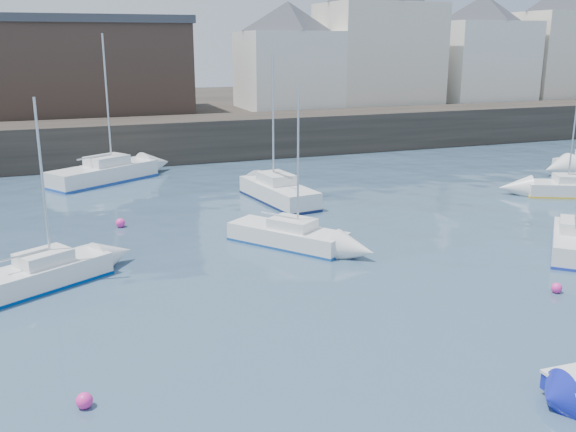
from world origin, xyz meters
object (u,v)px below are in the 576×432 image
object	(u,v)px
sailboat_c	(573,241)
sailboat_f	(278,192)
sailboat_h	(104,173)
buoy_near	(85,407)
sailboat_b	(288,235)
buoy_far	(121,227)
sailboat_a	(40,275)
buoy_mid	(556,292)

from	to	relation	value
sailboat_c	sailboat_f	distance (m)	15.18
sailboat_h	buoy_near	bearing A→B (deg)	-95.98
sailboat_b	buoy_far	size ratio (longest dim) A/B	15.33
sailboat_a	buoy_near	size ratio (longest dim) A/B	16.50
buoy_near	sailboat_a	bearing A→B (deg)	96.49
buoy_far	sailboat_h	bearing A→B (deg)	88.98
buoy_near	sailboat_c	bearing A→B (deg)	14.42
buoy_mid	sailboat_b	bearing A→B (deg)	129.76
buoy_near	sailboat_b	bearing A→B (deg)	48.44
buoy_mid	buoy_far	bearing A→B (deg)	134.31
sailboat_a	buoy_near	distance (m)	8.75
sailboat_a	buoy_far	xyz separation A→B (m)	(3.54, 6.87, -0.47)
buoy_far	sailboat_c	bearing A→B (deg)	-31.40
sailboat_b	buoy_mid	world-z (taller)	sailboat_b
sailboat_a	buoy_mid	bearing A→B (deg)	-22.01
sailboat_c	buoy_far	xyz separation A→B (m)	(-17.17, 10.48, -0.50)
sailboat_c	buoy_near	xyz separation A→B (m)	(-19.72, -5.07, -0.50)
buoy_near	sailboat_f	bearing A→B (deg)	57.52
sailboat_b	sailboat_f	size ratio (longest dim) A/B	0.87
sailboat_a	buoy_near	bearing A→B (deg)	-83.51
buoy_near	sailboat_h	bearing A→B (deg)	84.02
sailboat_a	sailboat_h	bearing A→B (deg)	77.97
sailboat_a	sailboat_b	xyz separation A→B (m)	(10.00, 1.48, -0.02)
sailboat_a	buoy_mid	xyz separation A→B (m)	(16.93, -6.84, -0.47)
buoy_near	buoy_mid	size ratio (longest dim) A/B	1.08
buoy_near	buoy_far	xyz separation A→B (m)	(2.56, 15.55, 0.00)
sailboat_f	sailboat_h	xyz separation A→B (m)	(-8.49, 8.54, 0.03)
sailboat_c	buoy_mid	distance (m)	5.00
sailboat_f	sailboat_h	distance (m)	12.04
sailboat_a	sailboat_f	bearing A→B (deg)	36.28
sailboat_a	sailboat_b	size ratio (longest dim) A/B	0.98
sailboat_h	sailboat_c	bearing A→B (deg)	-51.21
buoy_mid	buoy_near	bearing A→B (deg)	-173.42
sailboat_b	sailboat_a	bearing A→B (deg)	-171.56
sailboat_h	buoy_mid	size ratio (longest dim) A/B	23.76
sailboat_f	sailboat_h	bearing A→B (deg)	134.84
sailboat_c	sailboat_f	world-z (taller)	sailboat_f
sailboat_c	buoy_mid	world-z (taller)	sailboat_c
sailboat_h	buoy_far	xyz separation A→B (m)	(-0.19, -10.64, -0.58)
buoy_mid	buoy_far	size ratio (longest dim) A/B	0.84
sailboat_c	sailboat_f	bearing A→B (deg)	124.00
sailboat_c	buoy_near	distance (m)	20.37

